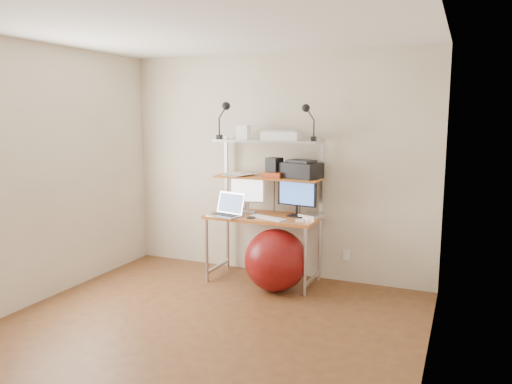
% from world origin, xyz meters
% --- Properties ---
extents(room, '(3.60, 3.60, 3.60)m').
position_xyz_m(room, '(0.00, 0.00, 1.25)').
color(room, brown).
rests_on(room, ground).
extents(computer_desk, '(1.20, 0.60, 1.57)m').
position_xyz_m(computer_desk, '(0.00, 1.50, 0.96)').
color(computer_desk, '#C86C26').
rests_on(computer_desk, ground).
extents(desktop, '(1.20, 0.60, 0.00)m').
position_xyz_m(desktop, '(0.00, 1.44, 0.74)').
color(desktop, '#C86C26').
rests_on(desktop, computer_desk).
extents(mid_shelf, '(1.18, 0.34, 0.00)m').
position_xyz_m(mid_shelf, '(0.00, 1.57, 1.15)').
color(mid_shelf, '#C86C26').
rests_on(mid_shelf, computer_desk).
extents(top_shelf, '(1.18, 0.34, 0.00)m').
position_xyz_m(top_shelf, '(0.00, 1.57, 1.55)').
color(top_shelf, '#BBBCC1').
rests_on(top_shelf, computer_desk).
extents(floor, '(3.60, 3.60, 0.00)m').
position_xyz_m(floor, '(0.00, 0.00, 0.00)').
color(floor, brown).
rests_on(floor, ground).
extents(wall_outlet, '(0.08, 0.01, 0.12)m').
position_xyz_m(wall_outlet, '(0.85, 1.79, 0.30)').
color(wall_outlet, white).
rests_on(wall_outlet, room).
extents(monitor_silver, '(0.38, 0.18, 0.44)m').
position_xyz_m(monitor_silver, '(-0.22, 1.52, 0.97)').
color(monitor_silver, silver).
rests_on(monitor_silver, desktop).
extents(monitor_black, '(0.45, 0.15, 0.45)m').
position_xyz_m(monitor_black, '(0.35, 1.54, 0.97)').
color(monitor_black, black).
rests_on(monitor_black, desktop).
extents(laptop, '(0.41, 0.36, 0.31)m').
position_xyz_m(laptop, '(-0.35, 1.29, 0.79)').
color(laptop, silver).
rests_on(laptop, desktop).
extents(keyboard, '(0.44, 0.26, 0.01)m').
position_xyz_m(keyboard, '(0.10, 1.32, 0.75)').
color(keyboard, white).
rests_on(keyboard, desktop).
extents(mouse, '(0.09, 0.06, 0.02)m').
position_xyz_m(mouse, '(0.47, 1.29, 0.75)').
color(mouse, white).
rests_on(mouse, desktop).
extents(mac_mini, '(0.27, 0.27, 0.04)m').
position_xyz_m(mac_mini, '(0.51, 1.55, 0.76)').
color(mac_mini, silver).
rests_on(mac_mini, desktop).
extents(phone, '(0.08, 0.14, 0.01)m').
position_xyz_m(phone, '(-0.07, 1.29, 0.75)').
color(phone, black).
rests_on(phone, desktop).
extents(printer, '(0.47, 0.39, 0.19)m').
position_xyz_m(printer, '(0.38, 1.59, 1.24)').
color(printer, black).
rests_on(printer, mid_shelf).
extents(nas_cube, '(0.18, 0.18, 0.21)m').
position_xyz_m(nas_cube, '(0.07, 1.57, 1.26)').
color(nas_cube, black).
rests_on(nas_cube, mid_shelf).
extents(red_box, '(0.20, 0.14, 0.06)m').
position_xyz_m(red_box, '(0.08, 1.52, 1.18)').
color(red_box, '#BA481D').
rests_on(red_box, mid_shelf).
extents(scanner, '(0.42, 0.29, 0.11)m').
position_xyz_m(scanner, '(0.16, 1.57, 1.60)').
color(scanner, white).
rests_on(scanner, top_shelf).
extents(box_white, '(0.14, 0.11, 0.16)m').
position_xyz_m(box_white, '(-0.28, 1.54, 1.63)').
color(box_white, white).
rests_on(box_white, top_shelf).
extents(box_grey, '(0.10, 0.10, 0.09)m').
position_xyz_m(box_grey, '(-0.32, 1.62, 1.60)').
color(box_grey, '#29292B').
rests_on(box_grey, top_shelf).
extents(clip_lamp_left, '(0.16, 0.09, 0.41)m').
position_xyz_m(clip_lamp_left, '(-0.47, 1.46, 1.85)').
color(clip_lamp_left, black).
rests_on(clip_lamp_left, top_shelf).
extents(clip_lamp_right, '(0.15, 0.08, 0.38)m').
position_xyz_m(clip_lamp_right, '(0.46, 1.52, 1.83)').
color(clip_lamp_right, black).
rests_on(clip_lamp_right, top_shelf).
extents(exercise_ball, '(0.65, 0.65, 0.65)m').
position_xyz_m(exercise_ball, '(0.23, 1.22, 0.33)').
color(exercise_ball, maroon).
rests_on(exercise_ball, floor).
extents(paper_stack, '(0.40, 0.42, 0.02)m').
position_xyz_m(paper_stack, '(-0.38, 1.57, 1.16)').
color(paper_stack, white).
rests_on(paper_stack, mid_shelf).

